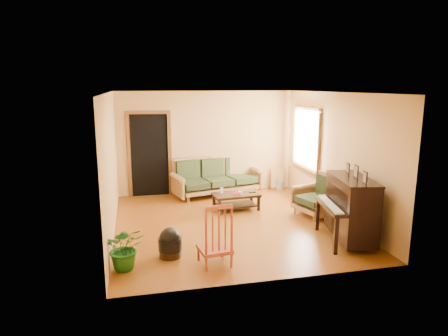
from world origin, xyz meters
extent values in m
plane|color=#64320D|center=(0.00, 0.00, 0.00)|extent=(5.00, 5.00, 0.00)
cube|color=black|center=(-1.45, 2.48, 1.02)|extent=(1.08, 0.16, 2.05)
cube|color=white|center=(2.21, 1.30, 1.50)|extent=(0.12, 1.36, 1.46)
cube|color=#936236|center=(0.20, 2.15, 0.48)|extent=(2.38, 1.43, 0.95)
cube|color=black|center=(0.35, 0.83, 0.18)|extent=(1.06, 0.63, 0.37)
cube|color=#936236|center=(1.91, 0.04, 0.45)|extent=(1.06, 1.09, 0.89)
cube|color=black|center=(1.87, -1.40, 0.58)|extent=(1.00, 1.44, 1.16)
cylinder|color=black|center=(-1.31, -1.37, 0.18)|extent=(0.44, 0.44, 0.36)
cube|color=maroon|center=(-0.66, -1.79, 0.50)|extent=(0.53, 0.57, 1.01)
cube|color=#C48841|center=(1.93, 2.40, 0.29)|extent=(0.43, 0.10, 0.57)
cylinder|color=#334D9A|center=(1.94, 2.33, 0.11)|extent=(0.23, 0.23, 0.23)
imported|color=#195518|center=(-2.01, -1.66, 0.34)|extent=(0.66, 0.59, 0.69)
imported|color=maroon|center=(0.28, 0.79, 0.38)|extent=(0.20, 0.23, 0.02)
cylinder|color=silver|center=(0.05, 0.95, 0.43)|extent=(0.09, 0.09, 0.13)
cylinder|color=white|center=(0.44, 0.78, 0.40)|extent=(0.11, 0.11, 0.06)
cube|color=black|center=(0.74, 0.84, 0.38)|extent=(0.17, 0.05, 0.02)
camera|label=1|loc=(-1.80, -7.47, 2.73)|focal=32.00mm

